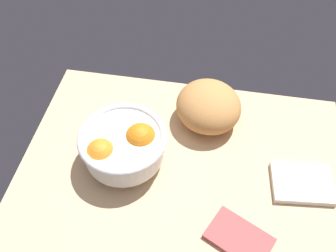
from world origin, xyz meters
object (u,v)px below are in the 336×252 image
(napkin_folded, at_px, (302,183))
(napkin_spare, at_px, (239,238))
(fruit_bowl, at_px, (124,145))
(bread_loaf, at_px, (209,106))

(napkin_folded, height_order, napkin_spare, napkin_folded)
(fruit_bowl, distance_m, bread_loaf, 0.24)
(fruit_bowl, height_order, napkin_spare, fruit_bowl)
(napkin_folded, distance_m, napkin_spare, 0.20)
(fruit_bowl, distance_m, napkin_spare, 0.32)
(bread_loaf, relative_size, napkin_folded, 1.25)
(fruit_bowl, height_order, napkin_folded, fruit_bowl)
(fruit_bowl, xyz_separation_m, napkin_spare, (-0.28, 0.15, -0.06))
(fruit_bowl, bearing_deg, napkin_folded, -179.72)
(fruit_bowl, height_order, bread_loaf, fruit_bowl)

